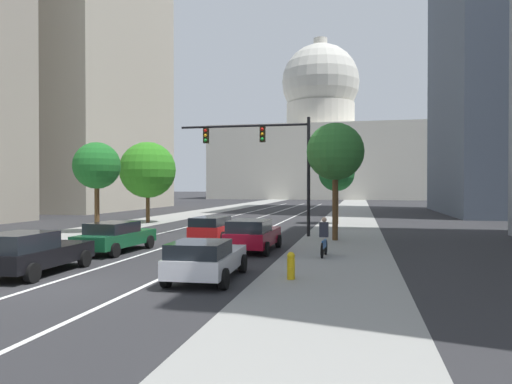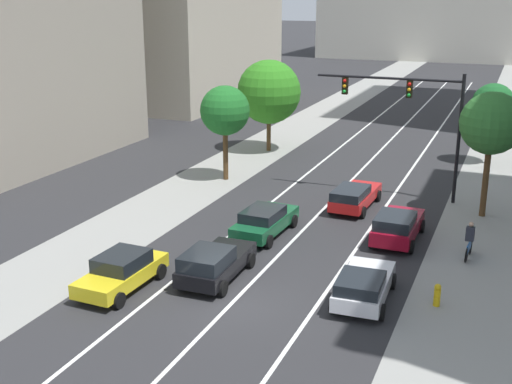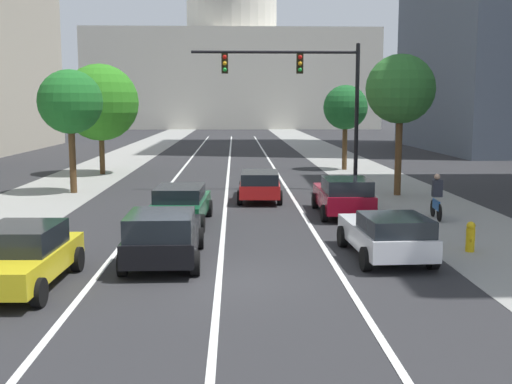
% 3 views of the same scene
% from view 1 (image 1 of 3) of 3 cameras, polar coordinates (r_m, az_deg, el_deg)
% --- Properties ---
extents(ground_plane, '(400.00, 400.00, 0.00)m').
position_cam_1_polar(ground_plane, '(53.70, 2.11, -2.57)').
color(ground_plane, '#2B2B2D').
extents(sidewalk_left, '(4.75, 130.00, 0.01)m').
position_cam_1_polar(sidewalk_left, '(51.15, -8.38, -2.73)').
color(sidewalk_left, gray).
rests_on(sidewalk_left, ground).
extents(sidewalk_right, '(4.75, 130.00, 0.01)m').
position_cam_1_polar(sidewalk_right, '(47.87, 11.18, -2.97)').
color(sidewalk_right, gray).
rests_on(sidewalk_right, ground).
extents(lane_stripe_left, '(0.16, 90.00, 0.01)m').
position_cam_1_polar(lane_stripe_left, '(39.92, -6.11, -3.69)').
color(lane_stripe_left, white).
rests_on(lane_stripe_left, ground).
extents(lane_stripe_center, '(0.16, 90.00, 0.01)m').
position_cam_1_polar(lane_stripe_center, '(39.06, -1.80, -3.78)').
color(lane_stripe_center, white).
rests_on(lane_stripe_center, ground).
extents(lane_stripe_right, '(0.16, 90.00, 0.01)m').
position_cam_1_polar(lane_stripe_right, '(38.43, 2.68, -3.85)').
color(lane_stripe_right, white).
rests_on(lane_stripe_right, ground).
extents(office_tower_far_left, '(20.42, 24.92, 41.08)m').
position_cam_1_polar(office_tower_far_left, '(70.65, -21.48, 15.01)').
color(office_tower_far_left, '#B7AD99').
rests_on(office_tower_far_left, ground).
extents(capitol_building, '(51.84, 22.59, 39.58)m').
position_cam_1_polar(capitol_building, '(119.05, 7.73, 6.04)').
color(capitol_building, beige).
rests_on(capitol_building, ground).
extents(car_green, '(2.15, 4.70, 1.41)m').
position_cam_1_polar(car_green, '(22.97, -16.56, -5.12)').
color(car_green, '#14512D').
rests_on(car_green, ground).
extents(car_red, '(2.10, 4.80, 1.38)m').
position_cam_1_polar(car_red, '(26.95, -4.94, -4.24)').
color(car_red, red).
rests_on(car_red, ground).
extents(car_white, '(2.16, 4.27, 1.36)m').
position_cam_1_polar(car_white, '(15.56, -6.07, -7.97)').
color(car_white, silver).
rests_on(car_white, ground).
extents(car_crimson, '(2.07, 4.48, 1.53)m').
position_cam_1_polar(car_crimson, '(22.25, -0.39, -5.15)').
color(car_crimson, maroon).
rests_on(car_crimson, ground).
extents(car_black, '(2.11, 4.45, 1.52)m').
position_cam_1_polar(car_black, '(18.20, -25.33, -6.56)').
color(car_black, black).
rests_on(car_black, ground).
extents(traffic_signal_mast, '(8.26, 0.39, 7.26)m').
position_cam_1_polar(traffic_signal_mast, '(29.43, 1.45, 4.99)').
color(traffic_signal_mast, black).
rests_on(traffic_signal_mast, ground).
extents(fire_hydrant, '(0.26, 0.35, 0.91)m').
position_cam_1_polar(fire_hydrant, '(15.75, 4.22, -8.80)').
color(fire_hydrant, yellow).
rests_on(fire_hydrant, ground).
extents(cyclist, '(0.38, 1.70, 1.72)m').
position_cam_1_polar(cyclist, '(20.87, 8.17, -5.39)').
color(cyclist, black).
rests_on(cyclist, ground).
extents(street_tree_near_right, '(2.91, 2.91, 5.57)m').
position_cam_1_polar(street_tree_near_right, '(39.00, 9.65, 2.19)').
color(street_tree_near_right, '#51381E').
rests_on(street_tree_near_right, ground).
extents(street_tree_mid_left, '(3.09, 3.09, 5.98)m').
position_cam_1_polar(street_tree_mid_left, '(33.10, -18.59, 2.98)').
color(street_tree_mid_left, '#51381E').
rests_on(street_tree_mid_left, ground).
extents(street_tree_mid_right, '(3.24, 3.24, 6.64)m').
position_cam_1_polar(street_tree_mid_right, '(27.16, 9.50, 4.75)').
color(street_tree_mid_right, '#51381E').
rests_on(street_tree_mid_right, ground).
extents(street_tree_near_left, '(4.68, 4.68, 6.76)m').
position_cam_1_polar(street_tree_near_left, '(40.67, -12.88, 2.59)').
color(street_tree_near_left, '#51381E').
rests_on(street_tree_near_left, ground).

